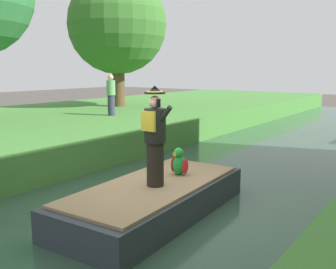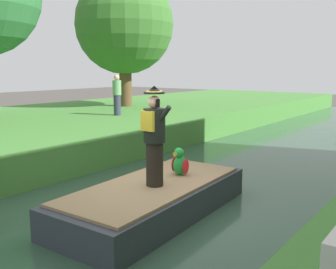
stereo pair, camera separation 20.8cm
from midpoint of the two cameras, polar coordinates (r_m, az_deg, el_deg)
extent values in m
plane|color=#4C4742|center=(7.58, -2.42, -12.30)|extent=(80.00, 80.00, 0.00)
cube|color=#33513D|center=(7.56, -2.42, -11.95)|extent=(6.31, 48.00, 0.10)
cube|color=#333842|center=(7.37, -2.92, -9.79)|extent=(2.05, 4.30, 0.56)
cube|color=#997A56|center=(7.28, -2.94, -7.53)|extent=(1.89, 3.96, 0.05)
cylinder|color=black|center=(7.04, -2.78, -4.45)|extent=(0.32, 0.32, 0.82)
cylinder|color=black|center=(6.89, -2.83, 1.36)|extent=(0.40, 0.40, 0.62)
cube|color=gold|center=(6.74, -3.86, 2.01)|extent=(0.28, 0.06, 0.36)
sphere|color=#DBA884|center=(6.84, -2.86, 4.88)|extent=(0.23, 0.23, 0.23)
cylinder|color=black|center=(6.83, -2.87, 6.26)|extent=(0.38, 0.38, 0.03)
cone|color=black|center=(6.83, -2.88, 6.84)|extent=(0.26, 0.26, 0.12)
cylinder|color=gold|center=(6.83, -2.88, 6.47)|extent=(0.29, 0.29, 0.02)
cylinder|color=black|center=(6.70, -1.60, 2.68)|extent=(0.38, 0.09, 0.43)
cube|color=black|center=(6.72, -2.32, 4.70)|extent=(0.03, 0.08, 0.15)
ellipsoid|color=green|center=(7.80, 0.98, -4.61)|extent=(0.26, 0.32, 0.40)
sphere|color=green|center=(7.70, 0.81, -2.73)|extent=(0.20, 0.20, 0.20)
cone|color=yellow|center=(7.63, 0.38, -2.93)|extent=(0.09, 0.09, 0.09)
ellipsoid|color=red|center=(7.88, 0.15, -4.46)|extent=(0.08, 0.20, 0.32)
ellipsoid|color=red|center=(7.72, 1.83, -4.76)|extent=(0.08, 0.20, 0.32)
cylinder|color=brown|center=(18.90, -7.74, 7.65)|extent=(0.60, 0.60, 2.27)
sphere|color=#39702B|center=(19.00, -7.94, 16.06)|extent=(4.71, 4.71, 4.71)
cylinder|color=#33384C|center=(15.20, -8.89, 4.35)|extent=(0.28, 0.28, 0.80)
cylinder|color=#69A06A|center=(15.15, -8.96, 6.95)|extent=(0.34, 0.34, 0.58)
sphere|color=#DBA884|center=(15.14, -9.00, 8.46)|extent=(0.22, 0.22, 0.22)
camera|label=1|loc=(0.10, -90.82, -0.14)|focal=40.63mm
camera|label=2|loc=(0.10, 89.18, 0.14)|focal=40.63mm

